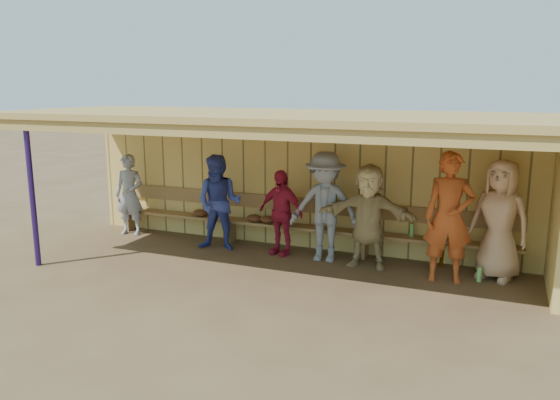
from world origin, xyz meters
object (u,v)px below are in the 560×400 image
object	(u,v)px
player_f	(368,216)
bench	(296,220)
player_g	(449,217)
player_a	(130,195)
player_h	(499,220)
player_e	(325,207)
player_c	(219,203)
player_d	(281,212)

from	to	relation	value
player_f	bench	world-z (taller)	player_f
player_g	bench	world-z (taller)	player_g
player_a	bench	world-z (taller)	player_a
player_h	player_f	bearing A→B (deg)	-153.39
player_f	bench	size ratio (longest dim) A/B	0.22
player_e	player_h	distance (m)	2.71
player_g	player_f	bearing A→B (deg)	163.14
player_e	player_h	bearing A→B (deg)	-0.82
player_f	player_c	bearing A→B (deg)	-179.58
player_c	player_e	bearing A→B (deg)	-6.66
player_g	bench	distance (m)	2.82
player_e	player_h	size ratio (longest dim) A/B	1.00
player_d	bench	bearing A→B (deg)	83.82
player_c	player_f	distance (m)	2.69
bench	player_h	bearing A→B (deg)	-5.14
player_c	player_g	world-z (taller)	player_g
player_g	player_h	xyz separation A→B (m)	(0.70, 0.38, -0.06)
player_d	player_e	world-z (taller)	player_e
player_f	bench	distance (m)	1.56
player_d	player_h	xyz separation A→B (m)	(3.53, 0.10, 0.17)
player_f	player_g	world-z (taller)	player_g
player_g	player_a	bearing A→B (deg)	167.47
player_a	player_d	world-z (taller)	player_a
player_a	player_g	xyz separation A→B (m)	(6.09, -0.36, 0.18)
player_c	player_g	distance (m)	3.95
player_c	player_h	bearing A→B (deg)	-6.91
player_c	player_a	bearing A→B (deg)	163.29
player_c	player_g	bearing A→B (deg)	-11.90
bench	player_f	bearing A→B (deg)	-19.88
player_h	bench	size ratio (longest dim) A/B	0.24
player_g	player_c	bearing A→B (deg)	169.17
player_c	player_f	size ratio (longest dim) A/B	1.01
player_c	player_f	xyz separation A→B (m)	(2.69, 0.05, -0.01)
player_a	player_g	size ratio (longest dim) A/B	0.81
player_a	player_e	distance (m)	4.08
player_e	player_g	xyz separation A→B (m)	(2.01, -0.24, 0.06)
player_a	player_c	world-z (taller)	player_c
player_a	player_c	bearing A→B (deg)	-15.05
player_c	player_d	xyz separation A→B (m)	(1.12, 0.16, -0.11)
player_c	bench	bearing A→B (deg)	14.35
player_a	bench	distance (m)	3.42
player_h	player_e	bearing A→B (deg)	-156.49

